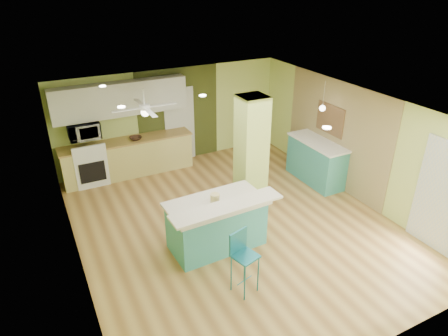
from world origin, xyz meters
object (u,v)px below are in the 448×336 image
Objects in this scene: side_counter at (317,161)px; fruit_bowl at (136,138)px; peninsula at (217,223)px; bar_stool at (242,252)px; canister at (215,198)px.

side_counter is 5.42× the size of fruit_bowl.
peninsula and bar_stool have the same top height.
peninsula is 3.55m from side_counter.
canister is at bearing 109.97° from peninsula.
canister is (-0.02, 0.04, 0.52)m from peninsula.
side_counter is (3.47, 2.46, -0.21)m from bar_stool.
peninsula is 3.65m from fruit_bowl.
bar_stool is 0.67× the size of side_counter.
bar_stool is at bearing -99.26° from peninsula.
side_counter is 9.60× the size of canister.
side_counter is 4.46m from fruit_bowl.
peninsula is 12.20× the size of canister.
canister is (-3.34, -1.22, 0.50)m from side_counter.
canister reaches higher than side_counter.
peninsula is at bearing -159.14° from side_counter.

